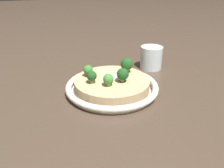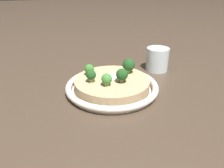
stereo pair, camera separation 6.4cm
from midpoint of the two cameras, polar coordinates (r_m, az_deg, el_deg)
name	(u,v)px [view 2 (the right image)]	position (r m, az deg, el deg)	size (l,w,h in m)	color
ground_plane	(112,91)	(0.65, 2.82, -1.86)	(6.00, 6.00, 0.00)	#47382B
risotto_bowl	(112,86)	(0.64, 2.85, -0.50)	(0.27, 0.27, 0.04)	silver
cheese_sprinkle	(113,75)	(0.65, 3.04, 2.32)	(0.05, 0.05, 0.01)	white
broccoli_front_right	(107,79)	(0.59, 1.73, 1.19)	(0.03, 0.03, 0.04)	#84A856
broccoli_front_left	(89,69)	(0.66, -3.18, 3.83)	(0.03, 0.03, 0.03)	#759E4C
broccoli_right	(122,75)	(0.61, 5.65, 2.35)	(0.03, 0.03, 0.04)	#84A856
broccoli_back_left	(129,65)	(0.67, 7.12, 4.88)	(0.04, 0.04, 0.05)	#759E4C
broccoli_front	(91,76)	(0.61, -2.45, 2.12)	(0.03, 0.03, 0.04)	#84A856
drinking_glass	(157,59)	(0.81, 13.99, 6.27)	(0.08, 0.08, 0.08)	silver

